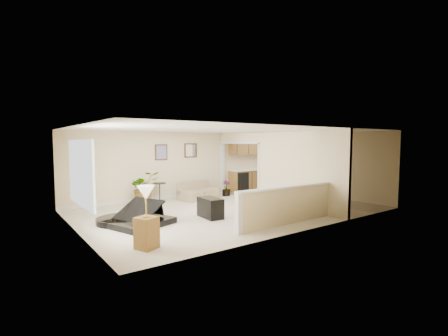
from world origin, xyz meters
TOP-DOWN VIEW (x-y plane):
  - floor at (0.00, 0.00)m, footprint 9.00×9.00m
  - back_wall at (0.00, 3.00)m, footprint 9.00×0.04m
  - front_wall at (0.00, -3.00)m, footprint 9.00×0.04m
  - left_wall at (-4.50, 0.00)m, footprint 0.04×6.00m
  - right_wall at (4.50, 0.00)m, footprint 0.04×6.00m
  - ceiling at (0.00, 0.00)m, footprint 9.00×6.00m
  - kitchen_vinyl at (3.15, 0.00)m, footprint 2.70×6.00m
  - interior_partition at (1.80, 0.25)m, footprint 0.18×5.99m
  - pony_half_wall at (0.08, -2.30)m, footprint 3.42×0.22m
  - left_window at (-4.49, -0.50)m, footprint 0.05×2.15m
  - wall_art_left at (-0.95, 2.97)m, footprint 0.48×0.04m
  - wall_mirror at (0.30, 2.97)m, footprint 0.55×0.04m
  - kitchen_cabinets at (3.19, 2.73)m, footprint 2.36×0.65m
  - piano at (-3.08, -0.01)m, footprint 2.03×2.01m
  - piano_bench at (-1.12, -0.54)m, footprint 0.49×0.87m
  - loveseat at (0.18, 2.23)m, footprint 1.61×1.09m
  - accent_table at (-1.19, 2.65)m, footprint 0.46×0.46m
  - palm_plant at (-1.78, 2.62)m, footprint 1.00×0.87m
  - small_plant at (1.45, 2.19)m, footprint 0.38×0.38m
  - lamp_stand at (-3.62, -2.02)m, footprint 0.49×0.49m

SIDE VIEW (x-z plane):
  - floor at x=0.00m, z-range 0.00..0.00m
  - kitchen_vinyl at x=3.15m, z-range 0.00..0.01m
  - small_plant at x=1.45m, z-range -0.05..0.56m
  - piano_bench at x=-1.12m, z-range 0.00..0.56m
  - loveseat at x=0.18m, z-range -0.10..0.74m
  - accent_table at x=-1.19m, z-range 0.09..0.76m
  - pony_half_wall at x=0.08m, z-range 0.02..1.02m
  - lamp_stand at x=-3.62m, z-range -0.10..1.17m
  - palm_plant at x=-1.78m, z-range -0.01..1.10m
  - piano at x=-3.08m, z-range -0.11..1.28m
  - kitchen_cabinets at x=3.19m, z-range -0.29..2.03m
  - interior_partition at x=1.80m, z-range -0.03..2.47m
  - back_wall at x=0.00m, z-range 0.00..2.50m
  - front_wall at x=0.00m, z-range 0.00..2.50m
  - left_wall at x=-4.50m, z-range 0.00..2.50m
  - right_wall at x=4.50m, z-range 0.00..2.50m
  - left_window at x=-4.49m, z-range 0.73..2.17m
  - wall_art_left at x=-0.95m, z-range 1.46..2.04m
  - wall_mirror at x=0.30m, z-range 1.52..2.08m
  - ceiling at x=0.00m, z-range 2.48..2.52m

